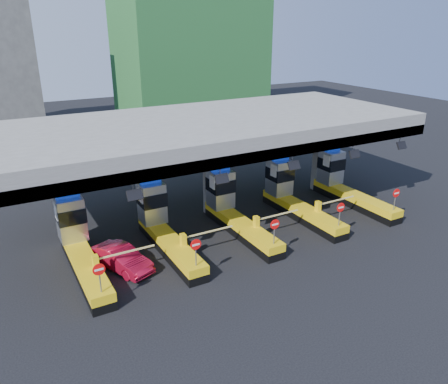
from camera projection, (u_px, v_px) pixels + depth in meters
ground at (233, 229)px, 29.40m from camera, size 120.00×120.00×0.00m
toll_canopy at (213, 131)px, 29.52m from camera, size 28.00×12.09×7.00m
toll_lane_far_left at (78, 243)px, 24.57m from camera, size 4.43×8.00×4.16m
toll_lane_left at (161, 224)px, 26.85m from camera, size 4.43×8.00×4.16m
toll_lane_center at (232, 208)px, 29.13m from camera, size 4.43×8.00×4.16m
toll_lane_right at (292, 195)px, 31.40m from camera, size 4.43×8.00×4.16m
toll_lane_far_right at (343, 183)px, 33.68m from camera, size 4.43×8.00×4.16m
bg_building_scaffold at (189, 14)px, 55.84m from camera, size 18.00×12.00×28.00m
red_car at (122, 258)px, 24.37m from camera, size 2.82×4.27×1.33m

